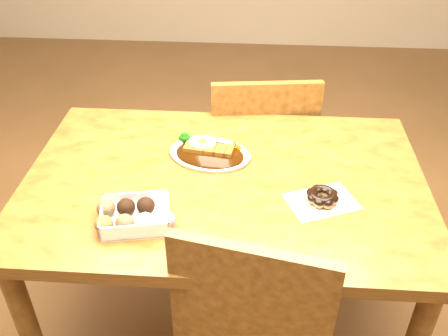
# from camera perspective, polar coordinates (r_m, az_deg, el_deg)

# --- Properties ---
(ground) EXTENTS (6.00, 6.00, 0.00)m
(ground) POSITION_cam_1_polar(r_m,az_deg,el_deg) (2.03, 0.05, -18.43)
(ground) COLOR brown
(ground) RESTS_ON ground
(table) EXTENTS (1.20, 0.80, 0.75)m
(table) POSITION_cam_1_polar(r_m,az_deg,el_deg) (1.55, 0.06, -4.11)
(table) COLOR #4C2C0F
(table) RESTS_ON ground
(chair_far) EXTENTS (0.47, 0.47, 0.87)m
(chair_far) POSITION_cam_1_polar(r_m,az_deg,el_deg) (2.08, 4.06, 1.44)
(chair_far) COLOR #4C2C0F
(chair_far) RESTS_ON ground
(katsu_curry_plate) EXTENTS (0.29, 0.23, 0.05)m
(katsu_curry_plate) POSITION_cam_1_polar(r_m,az_deg,el_deg) (1.59, -1.76, 1.87)
(katsu_curry_plate) COLOR white
(katsu_curry_plate) RESTS_ON table
(donut_box) EXTENTS (0.22, 0.17, 0.05)m
(donut_box) POSITION_cam_1_polar(r_m,az_deg,el_deg) (1.34, -10.27, -5.34)
(donut_box) COLOR white
(donut_box) RESTS_ON table
(pon_de_ring) EXTENTS (0.22, 0.19, 0.04)m
(pon_de_ring) POSITION_cam_1_polar(r_m,az_deg,el_deg) (1.42, 11.17, -3.26)
(pon_de_ring) COLOR silver
(pon_de_ring) RESTS_ON table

